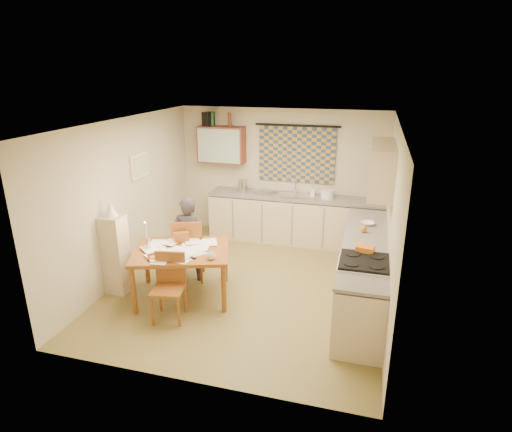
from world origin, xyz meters
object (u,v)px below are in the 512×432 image
(counter_right, at_px, (363,272))
(dining_table, at_px, (183,273))
(stove, at_px, (361,295))
(shelf_stand, at_px, (116,255))
(person, at_px, (189,239))
(counter_back, at_px, (295,219))
(chair_far, at_px, (190,260))

(counter_right, height_order, dining_table, counter_right)
(stove, bearing_deg, shelf_stand, 179.42)
(counter_right, height_order, person, person)
(counter_back, distance_m, dining_table, 2.80)
(stove, xyz_separation_m, shelf_stand, (-3.54, 0.04, 0.12))
(counter_back, xyz_separation_m, counter_right, (1.35, -1.95, -0.00))
(dining_table, bearing_deg, counter_back, 46.90)
(counter_right, distance_m, dining_table, 2.60)
(stove, bearing_deg, person, 165.62)
(chair_far, bearing_deg, stove, 147.39)
(person, bearing_deg, chair_far, -67.96)
(dining_table, bearing_deg, person, 84.72)
(chair_far, xyz_separation_m, person, (0.02, -0.02, 0.37))
(counter_right, distance_m, person, 2.67)
(chair_far, relative_size, shelf_stand, 0.86)
(shelf_stand, bearing_deg, dining_table, 6.45)
(counter_back, xyz_separation_m, chair_far, (-1.32, -1.98, -0.13))
(counter_right, distance_m, chair_far, 2.68)
(counter_back, distance_m, counter_right, 2.37)
(stove, distance_m, shelf_stand, 3.54)
(chair_far, relative_size, person, 0.75)
(stove, distance_m, person, 2.75)
(dining_table, height_order, chair_far, chair_far)
(counter_right, relative_size, dining_table, 1.86)
(chair_far, xyz_separation_m, shelf_stand, (-0.87, -0.67, 0.28))
(stove, distance_m, chair_far, 2.77)
(counter_right, xyz_separation_m, person, (-2.65, -0.05, 0.23))
(chair_far, bearing_deg, counter_right, 162.77)
(stove, bearing_deg, counter_back, 116.65)
(counter_right, relative_size, stove, 3.04)
(counter_right, xyz_separation_m, dining_table, (-2.53, -0.58, -0.07))
(counter_back, xyz_separation_m, person, (-1.31, -2.00, 0.23))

